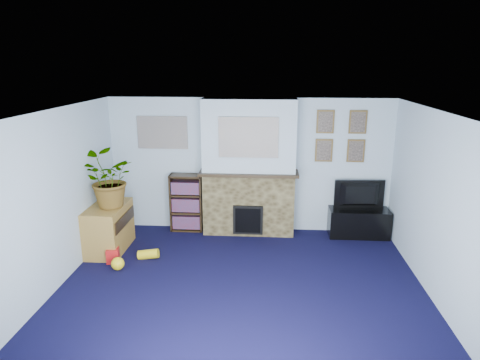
# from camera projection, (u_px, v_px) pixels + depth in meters

# --- Properties ---
(floor) EXTENTS (5.00, 4.50, 0.01)m
(floor) POSITION_uv_depth(u_px,v_px,m) (241.00, 290.00, 5.80)
(floor) COLOR black
(floor) RESTS_ON ground
(ceiling) EXTENTS (5.00, 4.50, 0.01)m
(ceiling) POSITION_uv_depth(u_px,v_px,m) (241.00, 113.00, 5.16)
(ceiling) COLOR white
(ceiling) RESTS_ON wall_back
(wall_back) EXTENTS (5.00, 0.04, 2.40)m
(wall_back) POSITION_uv_depth(u_px,v_px,m) (249.00, 166.00, 7.64)
(wall_back) COLOR silver
(wall_back) RESTS_ON ground
(wall_front) EXTENTS (5.00, 0.04, 2.40)m
(wall_front) POSITION_uv_depth(u_px,v_px,m) (221.00, 301.00, 3.32)
(wall_front) COLOR silver
(wall_front) RESTS_ON ground
(wall_left) EXTENTS (0.04, 4.50, 2.40)m
(wall_left) POSITION_uv_depth(u_px,v_px,m) (52.00, 202.00, 5.65)
(wall_left) COLOR silver
(wall_left) RESTS_ON ground
(wall_right) EXTENTS (0.04, 4.50, 2.40)m
(wall_right) POSITION_uv_depth(u_px,v_px,m) (441.00, 211.00, 5.31)
(wall_right) COLOR silver
(wall_right) RESTS_ON ground
(chimney_breast) EXTENTS (1.72, 0.50, 2.40)m
(chimney_breast) POSITION_uv_depth(u_px,v_px,m) (249.00, 169.00, 7.45)
(chimney_breast) COLOR brown
(chimney_breast) RESTS_ON ground
(collage_main) EXTENTS (1.00, 0.03, 0.68)m
(collage_main) POSITION_uv_depth(u_px,v_px,m) (248.00, 137.00, 7.09)
(collage_main) COLOR gray
(collage_main) RESTS_ON chimney_breast
(collage_left) EXTENTS (0.90, 0.03, 0.58)m
(collage_left) POSITION_uv_depth(u_px,v_px,m) (162.00, 133.00, 7.58)
(collage_left) COLOR gray
(collage_left) RESTS_ON wall_back
(portrait_tl) EXTENTS (0.30, 0.03, 0.40)m
(portrait_tl) POSITION_uv_depth(u_px,v_px,m) (325.00, 122.00, 7.32)
(portrait_tl) COLOR brown
(portrait_tl) RESTS_ON wall_back
(portrait_tr) EXTENTS (0.30, 0.03, 0.40)m
(portrait_tr) POSITION_uv_depth(u_px,v_px,m) (358.00, 122.00, 7.28)
(portrait_tr) COLOR brown
(portrait_tr) RESTS_ON wall_back
(portrait_bl) EXTENTS (0.30, 0.03, 0.40)m
(portrait_bl) POSITION_uv_depth(u_px,v_px,m) (324.00, 150.00, 7.46)
(portrait_bl) COLOR brown
(portrait_bl) RESTS_ON wall_back
(portrait_br) EXTENTS (0.30, 0.03, 0.40)m
(portrait_br) POSITION_uv_depth(u_px,v_px,m) (356.00, 151.00, 7.42)
(portrait_br) COLOR brown
(portrait_br) RESTS_ON wall_back
(tv_stand) EXTENTS (1.04, 0.44, 0.49)m
(tv_stand) POSITION_uv_depth(u_px,v_px,m) (358.00, 224.00, 7.56)
(tv_stand) COLOR black
(tv_stand) RESTS_ON ground
(television) EXTENTS (0.88, 0.18, 0.51)m
(television) POSITION_uv_depth(u_px,v_px,m) (360.00, 195.00, 7.44)
(television) COLOR black
(television) RESTS_ON tv_stand
(bookshelf) EXTENTS (0.58, 0.28, 1.05)m
(bookshelf) POSITION_uv_depth(u_px,v_px,m) (187.00, 204.00, 7.77)
(bookshelf) COLOR black
(bookshelf) RESTS_ON ground
(sideboard) EXTENTS (0.54, 0.97, 0.76)m
(sideboard) POSITION_uv_depth(u_px,v_px,m) (109.00, 230.00, 6.97)
(sideboard) COLOR olive
(sideboard) RESTS_ON ground
(potted_plant) EXTENTS (0.98, 0.90, 0.90)m
(potted_plant) POSITION_uv_depth(u_px,v_px,m) (106.00, 180.00, 6.69)
(potted_plant) COLOR #26661E
(potted_plant) RESTS_ON sideboard
(mantel_clock) EXTENTS (0.09, 0.06, 0.13)m
(mantel_clock) POSITION_uv_depth(u_px,v_px,m) (243.00, 168.00, 7.40)
(mantel_clock) COLOR gold
(mantel_clock) RESTS_ON chimney_breast
(mantel_candle) EXTENTS (0.05, 0.05, 0.17)m
(mantel_candle) POSITION_uv_depth(u_px,v_px,m) (262.00, 167.00, 7.38)
(mantel_candle) COLOR #B2BFC6
(mantel_candle) RESTS_ON chimney_breast
(mantel_teddy) EXTENTS (0.13, 0.13, 0.13)m
(mantel_teddy) POSITION_uv_depth(u_px,v_px,m) (218.00, 168.00, 7.44)
(mantel_teddy) COLOR slate
(mantel_teddy) RESTS_ON chimney_breast
(mantel_can) EXTENTS (0.06, 0.06, 0.12)m
(mantel_can) POSITION_uv_depth(u_px,v_px,m) (294.00, 169.00, 7.35)
(mantel_can) COLOR red
(mantel_can) RESTS_ON chimney_breast
(green_crate) EXTENTS (0.40, 0.33, 0.30)m
(green_crate) POSITION_uv_depth(u_px,v_px,m) (103.00, 245.00, 6.88)
(green_crate) COLOR #198C26
(green_crate) RESTS_ON ground
(toy_ball) EXTENTS (0.20, 0.20, 0.20)m
(toy_ball) POSITION_uv_depth(u_px,v_px,m) (118.00, 264.00, 6.35)
(toy_ball) COLOR yellow
(toy_ball) RESTS_ON ground
(toy_block) EXTENTS (0.22, 0.22, 0.22)m
(toy_block) POSITION_uv_depth(u_px,v_px,m) (113.00, 255.00, 6.59)
(toy_block) COLOR red
(toy_block) RESTS_ON ground
(toy_tube) EXTENTS (0.34, 0.15, 0.19)m
(toy_tube) POSITION_uv_depth(u_px,v_px,m) (148.00, 254.00, 6.72)
(toy_tube) COLOR yellow
(toy_tube) RESTS_ON ground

